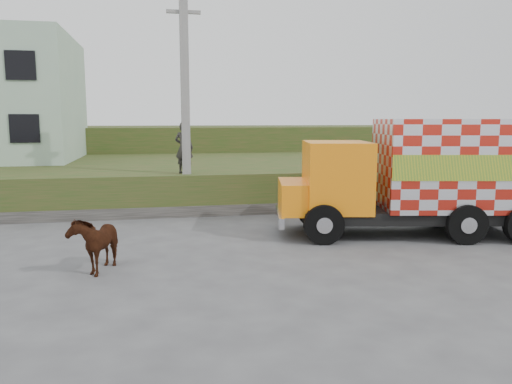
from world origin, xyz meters
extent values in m
plane|color=#474749|center=(0.00, 0.00, 0.00)|extent=(120.00, 120.00, 0.00)
cube|color=#284818|center=(0.00, 10.00, 0.75)|extent=(40.00, 12.00, 1.50)
cube|color=#284818|center=(0.00, 22.00, 1.50)|extent=(40.00, 12.00, 3.00)
cube|color=#595651|center=(-2.00, 4.20, 0.20)|extent=(16.00, 0.50, 0.40)
cube|color=gray|center=(-1.00, 4.60, 4.00)|extent=(0.30, 0.30, 8.00)
cube|color=gray|center=(-1.00, 4.60, 7.20)|extent=(1.20, 0.12, 0.12)
cube|color=black|center=(5.63, -0.06, 0.67)|extent=(7.27, 3.55, 0.36)
cube|color=orange|center=(3.22, 0.42, 1.79)|extent=(2.26, 2.67, 2.05)
cube|color=orange|center=(2.06, 0.64, 1.18)|extent=(1.42, 2.31, 0.92)
cube|color=silver|center=(6.84, -0.29, 2.15)|extent=(5.10, 3.32, 2.67)
cube|color=yellow|center=(6.60, -1.52, 2.15)|extent=(4.64, 0.94, 0.72)
cube|color=yellow|center=(7.08, 0.94, 2.15)|extent=(4.64, 0.94, 0.72)
cube|color=silver|center=(1.56, 0.74, 0.56)|extent=(0.60, 2.34, 0.31)
cylinder|color=black|center=(2.49, -0.64, 0.56)|extent=(1.18, 0.57, 1.13)
cylinder|color=black|center=(2.94, 1.67, 0.56)|extent=(1.18, 0.57, 1.13)
cylinder|color=black|center=(6.41, -1.41, 0.56)|extent=(1.18, 0.57, 1.13)
cylinder|color=black|center=(6.86, 0.90, 0.56)|extent=(1.18, 0.57, 1.13)
cylinder|color=black|center=(8.47, 0.59, 0.56)|extent=(1.18, 0.57, 1.13)
imported|color=#381F0E|center=(-3.48, -1.97, 0.67)|extent=(1.16, 1.73, 1.34)
imported|color=#292625|center=(-1.07, 4.80, 2.45)|extent=(0.81, 0.69, 1.89)
camera|label=1|loc=(-2.02, -13.69, 3.47)|focal=35.00mm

